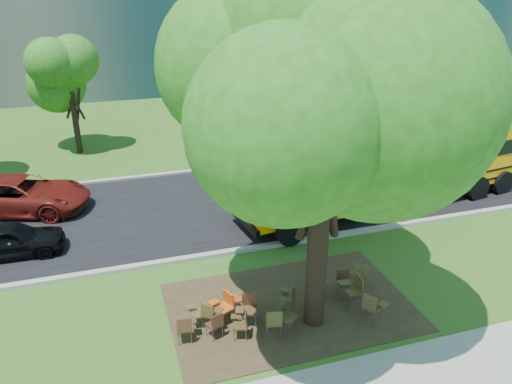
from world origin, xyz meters
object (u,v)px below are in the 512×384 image
object	(u,v)px
chair_6	(355,287)
chair_11	(289,296)
chair_4	(275,320)
chair_12	(315,280)
main_tree	(325,115)
chair_2	(216,323)
chair_15	(343,280)
chair_7	(372,305)
chair_13	(359,272)
black_car	(9,240)
bg_car_red	(22,195)
school_bus	(401,161)
chair_1	(210,313)
chair_5	(286,314)
chair_14	(242,322)
chair_9	(224,304)
chair_8	(199,310)
chair_10	(231,298)
chair_0	(185,327)
chair_3	(248,306)

from	to	relation	value
chair_6	chair_11	size ratio (longest dim) A/B	1.20
chair_4	chair_12	size ratio (longest dim) A/B	1.11
main_tree	chair_2	xyz separation A→B (m)	(-2.76, 0.17, -5.47)
main_tree	chair_12	distance (m)	5.61
chair_15	main_tree	bearing A→B (deg)	44.32
chair_7	chair_13	size ratio (longest dim) A/B	1.04
black_car	bg_car_red	xyz separation A→B (m)	(0.06, 3.69, 0.12)
school_bus	chair_15	distance (m)	7.75
chair_4	bg_car_red	bearing A→B (deg)	137.42
chair_1	chair_12	xyz separation A→B (m)	(3.38, 0.62, 0.02)
chair_5	chair_13	distance (m)	3.14
chair_1	chair_14	world-z (taller)	chair_14
main_tree	chair_13	xyz separation A→B (m)	(2.00, 1.12, -5.41)
chair_1	chair_13	bearing A→B (deg)	43.23
bg_car_red	chair_9	bearing A→B (deg)	-128.81
school_bus	chair_5	distance (m)	10.09
chair_9	chair_15	xyz separation A→B (m)	(3.73, 0.17, -0.06)
chair_4	black_car	bearing A→B (deg)	149.89
chair_7	chair_8	distance (m)	4.80
bg_car_red	chair_7	bearing A→B (deg)	-118.69
main_tree	chair_7	bearing A→B (deg)	-17.89
chair_2	chair_8	size ratio (longest dim) A/B	0.96
school_bus	chair_7	xyz separation A→B (m)	(-5.15, -6.93, -1.29)
chair_15	chair_2	bearing A→B (deg)	20.11
chair_4	chair_12	distance (m)	2.36
chair_10	chair_1	bearing A→B (deg)	-58.85
chair_0	chair_10	world-z (taller)	chair_10
chair_4	chair_15	world-z (taller)	chair_4
chair_1	chair_10	bearing A→B (deg)	70.72
black_car	chair_10	bearing A→B (deg)	-128.13
chair_10	main_tree	bearing A→B (deg)	60.50
chair_4	chair_10	distance (m)	1.61
chair_7	chair_14	world-z (taller)	chair_7
bg_car_red	black_car	bearing A→B (deg)	-162.79
main_tree	chair_9	world-z (taller)	main_tree
chair_1	chair_2	xyz separation A→B (m)	(0.06, -0.43, -0.01)
chair_6	chair_9	size ratio (longest dim) A/B	1.03
chair_6	chair_13	xyz separation A→B (m)	(0.55, 0.71, -0.05)
chair_0	main_tree	bearing A→B (deg)	1.52
chair_7	chair_9	bearing A→B (deg)	-137.59
chair_12	chair_15	xyz separation A→B (m)	(0.80, -0.27, 0.01)
chair_1	chair_8	size ratio (longest dim) A/B	0.98
chair_1	chair_5	bearing A→B (deg)	16.61
chair_3	chair_12	size ratio (longest dim) A/B	1.13
chair_15	chair_12	bearing A→B (deg)	-9.20
main_tree	chair_0	xyz separation A→B (m)	(-3.57, 0.21, -5.44)
chair_6	chair_10	xyz separation A→B (m)	(-3.57, 0.67, -0.07)
main_tree	chair_9	xyz separation A→B (m)	(-2.37, 0.78, -5.38)
chair_11	chair_3	bearing A→B (deg)	135.70
chair_1	chair_9	distance (m)	0.49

